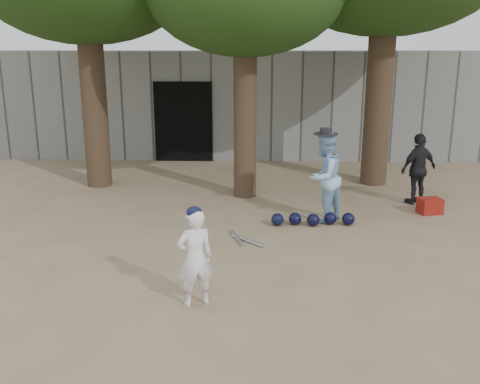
{
  "coord_description": "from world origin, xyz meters",
  "views": [
    {
      "loc": [
        0.86,
        -6.95,
        3.12
      ],
      "look_at": [
        0.6,
        1.0,
        0.95
      ],
      "focal_mm": 40.0,
      "sensor_mm": 36.0,
      "label": 1
    }
  ],
  "objects_px": {
    "boy_player": "(195,258)",
    "red_bag": "(430,206)",
    "spectator_blue": "(324,177)",
    "spectator_dark": "(418,169)"
  },
  "relations": [
    {
      "from": "spectator_dark",
      "to": "spectator_blue",
      "type": "bearing_deg",
      "value": 3.07
    },
    {
      "from": "red_bag",
      "to": "spectator_blue",
      "type": "bearing_deg",
      "value": -166.14
    },
    {
      "from": "boy_player",
      "to": "red_bag",
      "type": "height_order",
      "value": "boy_player"
    },
    {
      "from": "spectator_blue",
      "to": "spectator_dark",
      "type": "xyz_separation_m",
      "value": [
        2.05,
        1.2,
        -0.1
      ]
    },
    {
      "from": "boy_player",
      "to": "red_bag",
      "type": "distance_m",
      "value": 5.68
    },
    {
      "from": "spectator_blue",
      "to": "red_bag",
      "type": "xyz_separation_m",
      "value": [
        2.13,
        0.52,
        -0.68
      ]
    },
    {
      "from": "spectator_blue",
      "to": "boy_player",
      "type": "bearing_deg",
      "value": 8.87
    },
    {
      "from": "spectator_blue",
      "to": "red_bag",
      "type": "relative_size",
      "value": 3.93
    },
    {
      "from": "boy_player",
      "to": "spectator_blue",
      "type": "distance_m",
      "value": 3.93
    },
    {
      "from": "boy_player",
      "to": "spectator_dark",
      "type": "bearing_deg",
      "value": -153.72
    }
  ]
}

